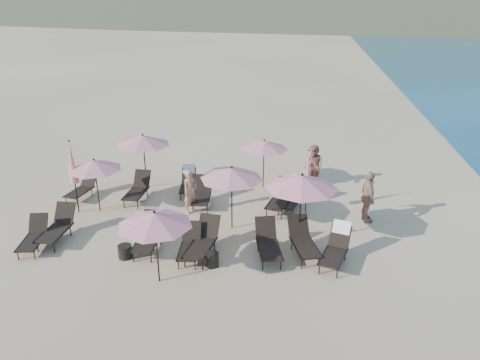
# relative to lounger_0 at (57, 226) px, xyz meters

# --- Properties ---
(ground) EXTENTS (800.00, 800.00, 0.00)m
(ground) POSITION_rel_lounger_0_xyz_m (5.48, -0.35, -0.47)
(ground) COLOR #D6BA8C
(ground) RESTS_ON ground
(lounger_0) EXTENTS (0.69, 1.75, 1.00)m
(lounger_0) POSITION_rel_lounger_0_xyz_m (0.00, 0.00, 0.00)
(lounger_0) COLOR black
(lounger_0) RESTS_ON ground
(lounger_1) EXTENTS (0.71, 1.76, 1.00)m
(lounger_1) POSITION_rel_lounger_0_xyz_m (3.11, -0.17, -0.00)
(lounger_1) COLOR black
(lounger_1) RESTS_ON ground
(lounger_2) EXTENTS (0.72, 1.59, 0.89)m
(lounger_2) POSITION_rel_lounger_0_xyz_m (4.48, -0.48, -0.05)
(lounger_2) COLOR black
(lounger_2) RESTS_ON ground
(lounger_3) EXTENTS (0.91, 1.85, 1.02)m
(lounger_3) POSITION_rel_lounger_0_xyz_m (4.85, -0.30, 0.01)
(lounger_3) COLOR black
(lounger_3) RESTS_ON ground
(lounger_4) EXTENTS (1.14, 1.85, 1.00)m
(lounger_4) POSITION_rel_lounger_0_xyz_m (7.88, 0.13, -0.00)
(lounger_4) COLOR black
(lounger_4) RESTS_ON ground
(lounger_5) EXTENTS (1.07, 1.79, 1.06)m
(lounger_5) POSITION_rel_lounger_0_xyz_m (8.86, -0.18, 0.04)
(lounger_5) COLOR black
(lounger_5) RESTS_ON ground
(lounger_6) EXTENTS (0.85, 1.63, 0.89)m
(lounger_6) POSITION_rel_lounger_0_xyz_m (-0.65, 3.23, -0.05)
(lounger_6) COLOR black
(lounger_6) RESTS_ON ground
(lounger_7) EXTENTS (0.69, 1.71, 0.97)m
(lounger_7) POSITION_rel_lounger_0_xyz_m (1.55, 3.33, -0.01)
(lounger_7) COLOR black
(lounger_7) RESTS_ON ground
(lounger_8) EXTENTS (0.77, 1.61, 0.97)m
(lounger_8) POSITION_rel_lounger_0_xyz_m (3.31, 4.28, -0.01)
(lounger_8) COLOR black
(lounger_8) RESTS_ON ground
(lounger_9) EXTENTS (0.78, 1.70, 0.95)m
(lounger_9) POSITION_rel_lounger_0_xyz_m (4.09, 3.22, -0.03)
(lounger_9) COLOR black
(lounger_9) RESTS_ON ground
(lounger_10) EXTENTS (1.06, 1.86, 1.01)m
(lounger_10) POSITION_rel_lounger_0_xyz_m (7.05, 3.19, 0.00)
(lounger_10) COLOR black
(lounger_10) RESTS_ON ground
(lounger_11) EXTENTS (1.04, 1.78, 1.05)m
(lounger_11) POSITION_rel_lounger_0_xyz_m (7.48, 3.42, 0.03)
(lounger_11) COLOR black
(lounger_11) RESTS_ON ground
(lounger_12) EXTENTS (0.84, 1.63, 0.89)m
(lounger_12) POSITION_rel_lounger_0_xyz_m (-0.48, -0.60, -0.05)
(lounger_12) COLOR black
(lounger_12) RESTS_ON ground
(lounger_13) EXTENTS (1.00, 1.80, 0.98)m
(lounger_13) POSITION_rel_lounger_0_xyz_m (6.82, -0.12, -0.01)
(lounger_13) COLOR black
(lounger_13) RESTS_ON ground
(umbrella_open_0) EXTENTS (1.91, 1.91, 2.05)m
(umbrella_open_0) POSITION_rel_lounger_0_xyz_m (0.48, 2.15, 1.35)
(umbrella_open_0) COLOR black
(umbrella_open_0) RESTS_ON ground
(umbrella_open_1) EXTENTS (2.10, 2.10, 2.26)m
(umbrella_open_1) POSITION_rel_lounger_0_xyz_m (5.48, 1.51, 1.52)
(umbrella_open_1) COLOR black
(umbrella_open_1) RESTS_ON ground
(umbrella_open_2) EXTENTS (2.25, 2.25, 2.43)m
(umbrella_open_2) POSITION_rel_lounger_0_xyz_m (7.75, 0.73, 1.67)
(umbrella_open_2) COLOR black
(umbrella_open_2) RESTS_ON ground
(umbrella_open_3) EXTENTS (2.12, 2.12, 2.29)m
(umbrella_open_3) POSITION_rel_lounger_0_xyz_m (1.48, 4.55, 1.55)
(umbrella_open_3) COLOR black
(umbrella_open_3) RESTS_ON ground
(umbrella_open_4) EXTENTS (1.91, 1.91, 2.05)m
(umbrella_open_4) POSITION_rel_lounger_0_xyz_m (6.24, 5.20, 1.35)
(umbrella_open_4) COLOR black
(umbrella_open_4) RESTS_ON ground
(umbrella_open_5) EXTENTS (2.03, 2.03, 2.19)m
(umbrella_open_5) POSITION_rel_lounger_0_xyz_m (3.91, -1.86, 1.47)
(umbrella_open_5) COLOR black
(umbrella_open_5) RESTS_ON ground
(umbrella_closed_0) EXTENTS (0.28, 0.28, 2.43)m
(umbrella_closed_0) POSITION_rel_lounger_0_xyz_m (7.97, 3.04, 1.22)
(umbrella_closed_0) COLOR black
(umbrella_closed_0) RESTS_ON ground
(umbrella_closed_1) EXTENTS (0.32, 0.32, 2.77)m
(umbrella_closed_1) POSITION_rel_lounger_0_xyz_m (-0.25, 1.97, 1.46)
(umbrella_closed_1) COLOR black
(umbrella_closed_1) RESTS_ON ground
(side_table_0) EXTENTS (0.43, 0.43, 0.41)m
(side_table_0) POSITION_rel_lounger_0_xyz_m (2.54, -0.79, -0.27)
(side_table_0) COLOR black
(side_table_0) RESTS_ON ground
(side_table_1) EXTENTS (0.38, 0.38, 0.43)m
(side_table_1) POSITION_rel_lounger_0_xyz_m (5.25, -0.91, -0.25)
(side_table_1) COLOR black
(side_table_1) RESTS_ON ground
(beachgoer_a) EXTENTS (0.67, 0.71, 1.63)m
(beachgoer_a) POSITION_rel_lounger_0_xyz_m (3.82, 2.52, 0.35)
(beachgoer_a) COLOR tan
(beachgoer_a) RESTS_ON ground
(beachgoer_b) EXTENTS (1.05, 1.08, 1.76)m
(beachgoer_b) POSITION_rel_lounger_0_xyz_m (8.26, 5.53, 0.41)
(beachgoer_b) COLOR #9C6150
(beachgoer_b) RESTS_ON ground
(beachgoer_c) EXTENTS (0.64, 1.15, 1.85)m
(beachgoer_c) POSITION_rel_lounger_0_xyz_m (10.07, 2.61, 0.45)
(beachgoer_c) COLOR #AF7863
(beachgoer_c) RESTS_ON ground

